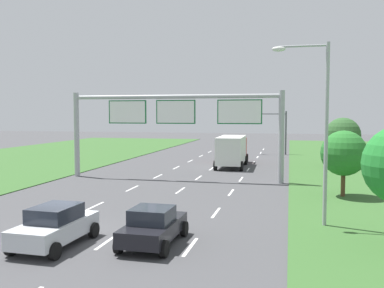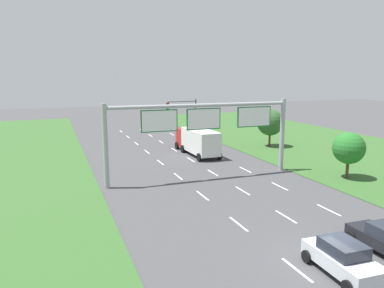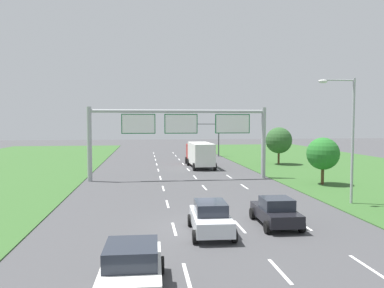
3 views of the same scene
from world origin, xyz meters
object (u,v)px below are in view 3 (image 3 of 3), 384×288
Objects in this scene: car_mid_lane at (211,218)px; street_lamp at (348,129)px; roadside_tree_mid at (323,154)px; sign_gantry at (181,129)px; traffic_light_mast at (207,133)px; roadside_tree_far at (279,140)px; car_near_red at (132,268)px; box_truck at (200,154)px; car_lead_silver at (276,212)px.

street_lamp is at bearing 30.30° from car_mid_lane.
sign_gantry is at bearing 159.13° from roadside_tree_mid.
sign_gantry is at bearing -105.18° from traffic_light_mast.
sign_gantry is 3.08× the size of traffic_light_mast.
roadside_tree_far is (1.72, 15.67, 0.40)m from roadside_tree_mid.
sign_gantry is (3.90, 23.71, 4.11)m from car_near_red.
street_lamp is 23.63m from roadside_tree_far.
car_near_red is 7.08m from car_mid_lane.
car_mid_lane is at bearing -98.40° from box_truck.
roadside_tree_mid is at bearing 51.55° from car_near_red.
roadside_tree_far is at bearing 83.72° from roadside_tree_mid.
car_mid_lane is 12.39m from street_lamp.
car_near_red is 18.57m from street_lamp.
car_near_red is at bearing -118.85° from car_mid_lane.
box_truck is 1.54× the size of traffic_light_mast.
roadside_tree_mid reaches higher than box_truck.
car_lead_silver is 0.94× the size of roadside_tree_mid.
car_mid_lane is at bearing -116.10° from roadside_tree_far.
box_truck is at bearing 71.90° from sign_gantry.
street_lamp is at bearing -84.13° from traffic_light_mast.
box_truck is (3.45, 27.48, 0.85)m from car_mid_lane.
car_mid_lane reaches higher than car_lead_silver.
box_truck is (7.12, 33.54, 0.83)m from car_near_red.
car_mid_lane is 0.48× the size of street_lamp.
car_lead_silver is (7.41, 7.08, -0.07)m from car_near_red.
sign_gantry is 15.79m from street_lamp.
car_mid_lane is 18.06m from roadside_tree_mid.
box_truck is at bearing 91.86° from car_lead_silver.
car_near_red is 1.00× the size of car_lead_silver.
box_truck reaches higher than car_near_red.
car_near_red reaches higher than car_lead_silver.
traffic_light_mast reaches higher than box_truck.
car_lead_silver is at bearing -145.84° from street_lamp.
car_mid_lane is at bearing -163.42° from car_lead_silver.
roadside_tree_mid is (12.10, -4.61, -2.17)m from sign_gantry.
traffic_light_mast is (6.37, 23.46, -1.08)m from sign_gantry.
roadside_tree_far reaches higher than car_near_red.
car_mid_lane is at bearing -90.78° from sign_gantry.
traffic_light_mast reaches higher than car_lead_silver.
roadside_tree_far is at bearing 80.74° from street_lamp.
sign_gantry is at bearing -141.36° from roadside_tree_far.
street_lamp reaches higher than roadside_tree_mid.
box_truck is 14.17m from traffic_light_mast.
box_truck is 1.01× the size of street_lamp.
car_mid_lane is 0.47× the size of box_truck.
traffic_light_mast is at bearing 75.73° from box_truck.
car_mid_lane is 0.83× the size of roadside_tree_far.
sign_gantry is (-3.21, -9.83, 3.28)m from box_truck.
car_near_red is at bearing -135.05° from car_lead_silver.
street_lamp is (10.03, -12.19, 0.13)m from sign_gantry.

